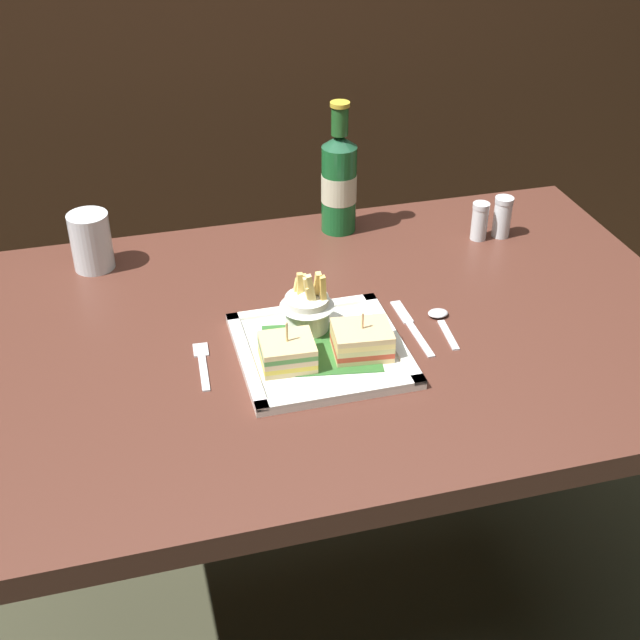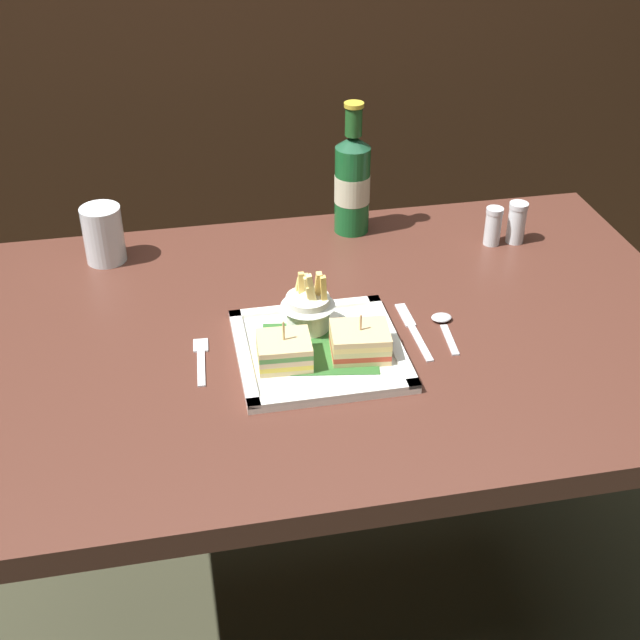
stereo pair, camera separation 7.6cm
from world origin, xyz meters
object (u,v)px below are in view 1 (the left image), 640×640
(square_plate, at_px, (321,350))
(dining_table, at_px, (319,385))
(fries_cup, at_px, (307,306))
(water_glass, at_px, (92,245))
(knife, at_px, (411,325))
(salt_shaker, at_px, (479,223))
(pepper_shaker, at_px, (502,219))
(sandwich_half_left, at_px, (287,352))
(fork, at_px, (203,363))
(sandwich_half_right, at_px, (362,340))
(beer_bottle, at_px, (339,181))
(spoon, at_px, (440,318))

(square_plate, bearing_deg, dining_table, 76.68)
(fries_cup, bearing_deg, dining_table, 23.96)
(water_glass, height_order, knife, water_glass)
(knife, distance_m, salt_shaker, 0.36)
(salt_shaker, bearing_deg, pepper_shaker, 0.00)
(dining_table, distance_m, square_plate, 0.15)
(sandwich_half_left, height_order, water_glass, water_glass)
(sandwich_half_left, relative_size, fork, 0.68)
(fork, bearing_deg, fries_cup, 12.81)
(square_plate, bearing_deg, sandwich_half_right, -23.61)
(knife, height_order, salt_shaker, salt_shaker)
(square_plate, relative_size, fries_cup, 2.39)
(water_glass, bearing_deg, knife, -34.05)
(water_glass, distance_m, fork, 0.39)
(sandwich_half_right, distance_m, beer_bottle, 0.45)
(salt_shaker, bearing_deg, spoon, -125.20)
(water_glass, bearing_deg, beer_bottle, 3.63)
(sandwich_half_left, xyz_separation_m, water_glass, (-0.28, 0.41, 0.02))
(fork, relative_size, salt_shaker, 1.66)
(square_plate, xyz_separation_m, knife, (0.17, 0.04, -0.00))
(fork, height_order, knife, same)
(square_plate, height_order, salt_shaker, salt_shaker)
(fries_cup, relative_size, beer_bottle, 0.42)
(water_glass, xyz_separation_m, salt_shaker, (0.74, -0.08, -0.01))
(square_plate, relative_size, fork, 2.06)
(fork, bearing_deg, salt_shaker, 25.15)
(sandwich_half_right, bearing_deg, fork, 168.98)
(water_glass, relative_size, spoon, 0.93)
(sandwich_half_right, bearing_deg, beer_bottle, 78.78)
(dining_table, relative_size, knife, 7.62)
(beer_bottle, distance_m, knife, 0.39)
(sandwich_half_left, bearing_deg, beer_bottle, 64.59)
(spoon, bearing_deg, square_plate, -169.67)
(dining_table, xyz_separation_m, pepper_shaker, (0.44, 0.23, 0.16))
(spoon, relative_size, pepper_shaker, 1.41)
(sandwich_half_left, bearing_deg, dining_table, 52.09)
(sandwich_half_left, distance_m, fries_cup, 0.11)
(dining_table, distance_m, fork, 0.25)
(square_plate, distance_m, sandwich_half_left, 0.07)
(fries_cup, xyz_separation_m, salt_shaker, (0.41, 0.24, -0.02))
(square_plate, xyz_separation_m, beer_bottle, (0.15, 0.41, 0.10))
(sandwich_half_right, relative_size, pepper_shaker, 1.18)
(fork, bearing_deg, square_plate, -6.65)
(pepper_shaker, bearing_deg, fries_cup, -152.70)
(spoon, bearing_deg, sandwich_half_left, -166.68)
(sandwich_half_left, distance_m, sandwich_half_right, 0.12)
(water_glass, height_order, pepper_shaker, water_glass)
(dining_table, bearing_deg, salt_shaker, 30.31)
(sandwich_half_right, relative_size, fries_cup, 0.90)
(fork, bearing_deg, dining_table, 14.15)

